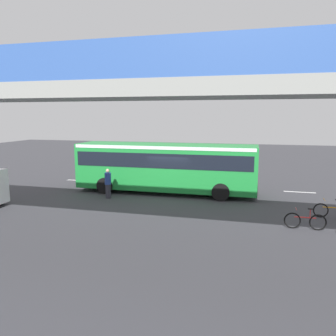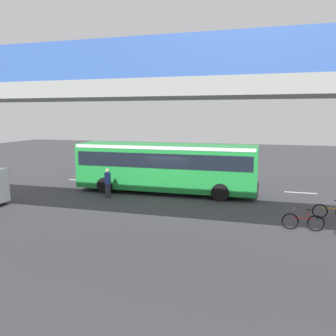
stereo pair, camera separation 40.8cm
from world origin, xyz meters
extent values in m
plane|color=#38383D|center=(0.00, 0.00, 0.00)|extent=(80.00, 80.00, 0.00)
cube|color=#1E8C38|center=(0.49, -0.41, 1.72)|extent=(11.50, 2.55, 2.86)
cube|color=black|center=(0.49, -0.41, 2.23)|extent=(11.04, 2.59, 0.90)
cube|color=white|center=(0.49, -0.41, 3.03)|extent=(11.27, 2.58, 0.20)
cube|color=black|center=(6.25, -0.41, 2.06)|extent=(0.04, 2.24, 1.20)
cylinder|color=black|center=(4.17, 0.86, 0.52)|extent=(1.04, 0.30, 1.04)
cylinder|color=black|center=(4.17, -1.69, 0.52)|extent=(1.04, 0.30, 1.04)
cylinder|color=black|center=(-3.19, 0.86, 0.52)|extent=(1.04, 0.30, 1.04)
cylinder|color=black|center=(-3.19, -1.69, 0.52)|extent=(1.04, 0.30, 1.04)
torus|color=black|center=(-6.74, 4.94, 0.36)|extent=(0.72, 0.06, 0.72)
torus|color=black|center=(-7.79, 4.94, 0.36)|extent=(0.72, 0.06, 0.72)
cube|color=red|center=(-7.27, 4.94, 0.54)|extent=(0.89, 0.04, 0.04)
cylinder|color=red|center=(-7.46, 4.94, 0.74)|extent=(0.03, 0.03, 0.40)
cube|color=black|center=(-7.46, 4.94, 0.94)|extent=(0.20, 0.08, 0.04)
cylinder|color=red|center=(-6.87, 4.94, 0.91)|extent=(0.02, 0.44, 0.02)
torus|color=black|center=(-8.27, 2.91, 0.36)|extent=(0.72, 0.06, 0.72)
cube|color=orange|center=(-8.79, 2.91, 0.54)|extent=(0.89, 0.04, 0.04)
cylinder|color=orange|center=(-8.39, 2.91, 0.91)|extent=(0.02, 0.44, 0.02)
cylinder|color=#2D2D38|center=(3.48, 1.86, 0.42)|extent=(0.32, 0.32, 0.85)
cylinder|color=navy|center=(3.48, 1.86, 1.20)|extent=(0.38, 0.38, 0.70)
sphere|color=tan|center=(3.48, 1.86, 1.68)|extent=(0.22, 0.22, 0.22)
cylinder|color=slate|center=(-1.18, -4.33, 1.40)|extent=(0.08, 0.08, 2.80)
cube|color=blue|center=(-1.18, -4.33, 2.50)|extent=(0.04, 0.60, 0.60)
cube|color=silver|center=(-8.00, -2.68, 0.00)|extent=(2.00, 0.20, 0.01)
cube|color=silver|center=(-4.00, -2.68, 0.00)|extent=(2.00, 0.20, 0.01)
cube|color=silver|center=(0.00, -2.68, 0.00)|extent=(2.00, 0.20, 0.01)
cube|color=silver|center=(4.00, -2.68, 0.00)|extent=(2.00, 0.20, 0.01)
cube|color=silver|center=(8.00, -2.68, 0.00)|extent=(2.00, 0.20, 0.01)
cube|color=gray|center=(0.00, 9.86, 5.73)|extent=(31.13, 2.60, 0.50)
cube|color=#3359A5|center=(0.00, 8.61, 6.53)|extent=(31.13, 0.08, 1.10)
cube|color=#3359A5|center=(0.00, 11.11, 6.53)|extent=(31.13, 0.08, 1.10)
camera|label=1|loc=(-4.93, 20.08, 4.96)|focal=35.66mm
camera|label=2|loc=(-5.32, 19.98, 4.96)|focal=35.66mm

